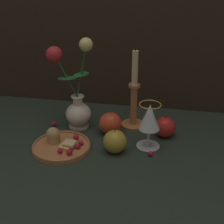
{
  "coord_description": "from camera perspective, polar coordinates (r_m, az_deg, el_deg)",
  "views": [
    {
      "loc": [
        0.21,
        -0.9,
        0.55
      ],
      "look_at": [
        0.04,
        0.01,
        0.1
      ],
      "focal_mm": 50.0,
      "sensor_mm": 36.0,
      "label": 1
    }
  ],
  "objects": [
    {
      "name": "candlestick",
      "position": [
        1.12,
        4.01,
        1.8
      ],
      "size": [
        0.09,
        0.09,
        0.29
      ],
      "color": "#B77042",
      "rests_on": "ground_plane"
    },
    {
      "name": "apple_near_glass",
      "position": [
        0.99,
        0.51,
        -5.4
      ],
      "size": [
        0.07,
        0.07,
        0.09
      ],
      "color": "#B2932D",
      "rests_on": "ground_plane"
    },
    {
      "name": "vase",
      "position": [
        1.11,
        -6.74,
        2.46
      ],
      "size": [
        0.16,
        0.09,
        0.33
      ],
      "color": "silver",
      "rests_on": "ground_plane"
    },
    {
      "name": "wine_glass",
      "position": [
        0.99,
        6.86,
        -1.25
      ],
      "size": [
        0.08,
        0.08,
        0.15
      ],
      "color": "silver",
      "rests_on": "ground_plane"
    },
    {
      "name": "ground_plane",
      "position": [
        1.08,
        -2.15,
        -4.88
      ],
      "size": [
        2.4,
        2.4,
        0.0
      ],
      "primitive_type": "plane",
      "color": "#232D23",
      "rests_on": "ground"
    },
    {
      "name": "berry_front_center",
      "position": [
        1.17,
        -10.6,
        -2.13
      ],
      "size": [
        0.02,
        0.02,
        0.02
      ],
      "primitive_type": "sphere",
      "color": "#AD192D",
      "rests_on": "ground_plane"
    },
    {
      "name": "apple_at_table_edge",
      "position": [
        1.09,
        -0.31,
        -2.1
      ],
      "size": [
        0.08,
        0.08,
        0.09
      ],
      "color": "#D14223",
      "rests_on": "ground_plane"
    },
    {
      "name": "apple_beside_vase",
      "position": [
        1.09,
        9.63,
        -2.71
      ],
      "size": [
        0.07,
        0.07,
        0.08
      ],
      "color": "red",
      "rests_on": "ground_plane"
    },
    {
      "name": "plate_with_pastries",
      "position": [
        1.03,
        -9.39,
        -5.83
      ],
      "size": [
        0.19,
        0.19,
        0.06
      ],
      "color": "#B77042",
      "rests_on": "ground_plane"
    },
    {
      "name": "berry_near_plate",
      "position": [
        0.99,
        7.02,
        -7.57
      ],
      "size": [
        0.02,
        0.02,
        0.02
      ],
      "primitive_type": "sphere",
      "color": "#AD192D",
      "rests_on": "ground_plane"
    }
  ]
}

